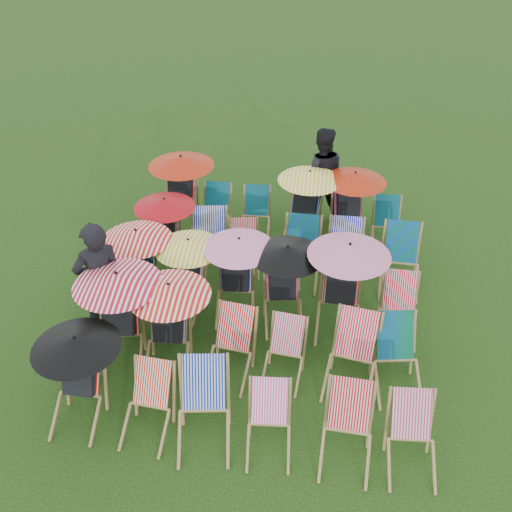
# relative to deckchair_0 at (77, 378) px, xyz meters

# --- Properties ---
(ground) EXTENTS (100.00, 100.00, 0.00)m
(ground) POSITION_rel_deckchair_0_xyz_m (2.08, 2.16, -0.68)
(ground) COLOR black
(ground) RESTS_ON ground
(deckchair_0) EXTENTS (1.08, 1.12, 1.29)m
(deckchair_0) POSITION_rel_deckchair_0_xyz_m (0.00, 0.00, 0.00)
(deckchair_0) COLOR olive
(deckchair_0) RESTS_ON ground
(deckchair_1) EXTENTS (0.64, 0.85, 0.88)m
(deckchair_1) POSITION_rel_deckchair_0_xyz_m (0.90, -0.11, -0.24)
(deckchair_1) COLOR olive
(deckchair_1) RESTS_ON ground
(deckchair_2) EXTENTS (0.80, 1.01, 1.00)m
(deckchair_2) POSITION_rel_deckchair_0_xyz_m (1.62, -0.13, -0.18)
(deckchair_2) COLOR olive
(deckchair_2) RESTS_ON ground
(deckchair_3) EXTENTS (0.62, 0.81, 0.83)m
(deckchair_3) POSITION_rel_deckchair_0_xyz_m (2.42, -0.16, -0.26)
(deckchair_3) COLOR olive
(deckchair_3) RESTS_ON ground
(deckchair_4) EXTENTS (0.65, 0.88, 0.92)m
(deckchair_4) POSITION_rel_deckchair_0_xyz_m (3.35, -0.16, -0.22)
(deckchair_4) COLOR olive
(deckchair_4) RESTS_ON ground
(deckchair_5) EXTENTS (0.65, 0.86, 0.88)m
(deckchair_5) POSITION_rel_deckchair_0_xyz_m (4.10, -0.16, -0.24)
(deckchair_5) COLOR olive
(deckchair_5) RESTS_ON ground
(deckchair_6) EXTENTS (1.21, 1.31, 1.43)m
(deckchair_6) POSITION_rel_deckchair_0_xyz_m (0.17, 1.08, 0.08)
(deckchair_6) COLOR olive
(deckchair_6) RESTS_ON ground
(deckchair_7) EXTENTS (1.13, 1.19, 1.34)m
(deckchair_7) POSITION_rel_deckchair_0_xyz_m (0.87, 1.07, 0.03)
(deckchair_7) COLOR olive
(deckchair_7) RESTS_ON ground
(deckchair_8) EXTENTS (0.72, 0.92, 0.92)m
(deckchair_8) POSITION_rel_deckchair_0_xyz_m (1.75, 0.99, -0.22)
(deckchair_8) COLOR olive
(deckchair_8) RESTS_ON ground
(deckchair_9) EXTENTS (0.62, 0.81, 0.82)m
(deckchair_9) POSITION_rel_deckchair_0_xyz_m (2.49, 1.04, -0.27)
(deckchair_9) COLOR olive
(deckchair_9) RESTS_ON ground
(deckchair_10) EXTENTS (0.80, 1.01, 0.99)m
(deckchair_10) POSITION_rel_deckchair_0_xyz_m (3.40, 1.01, -0.18)
(deckchair_10) COLOR olive
(deckchair_10) RESTS_ON ground
(deckchair_11) EXTENTS (0.80, 0.99, 0.96)m
(deckchair_11) POSITION_rel_deckchair_0_xyz_m (4.00, 1.08, -0.20)
(deckchair_11) COLOR olive
(deckchair_11) RESTS_ON ground
(deckchair_12) EXTENTS (1.09, 1.15, 1.30)m
(deckchair_12) POSITION_rel_deckchair_0_xyz_m (0.01, 2.33, 0.01)
(deckchair_12) COLOR olive
(deckchair_12) RESTS_ON ground
(deckchair_13) EXTENTS (1.04, 1.10, 1.23)m
(deckchair_13) POSITION_rel_deckchair_0_xyz_m (0.82, 2.30, -0.03)
(deckchair_13) COLOR olive
(deckchair_13) RESTS_ON ground
(deckchair_14) EXTENTS (1.10, 1.17, 1.30)m
(deckchair_14) POSITION_rel_deckchair_0_xyz_m (1.61, 2.32, 0.01)
(deckchair_14) COLOR olive
(deckchair_14) RESTS_ON ground
(deckchair_15) EXTENTS (1.10, 1.19, 1.30)m
(deckchair_15) POSITION_rel_deckchair_0_xyz_m (2.36, 2.22, 0.01)
(deckchair_15) COLOR olive
(deckchair_15) RESTS_ON ground
(deckchair_16) EXTENTS (1.21, 1.26, 1.44)m
(deckchair_16) POSITION_rel_deckchair_0_xyz_m (3.22, 2.20, 0.08)
(deckchair_16) COLOR olive
(deckchair_16) RESTS_ON ground
(deckchair_17) EXTENTS (0.60, 0.83, 0.89)m
(deckchair_17) POSITION_rel_deckchair_0_xyz_m (4.08, 2.14, -0.23)
(deckchair_17) COLOR olive
(deckchair_17) RESTS_ON ground
(deckchair_18) EXTENTS (1.04, 1.12, 1.24)m
(deckchair_18) POSITION_rel_deckchair_0_xyz_m (0.16, 3.41, -0.02)
(deckchair_18) COLOR olive
(deckchair_18) RESTS_ON ground
(deckchair_19) EXTENTS (0.82, 1.04, 1.03)m
(deckchair_19) POSITION_rel_deckchair_0_xyz_m (0.97, 3.29, -0.16)
(deckchair_19) COLOR olive
(deckchair_19) RESTS_ON ground
(deckchair_20) EXTENTS (0.66, 0.83, 0.82)m
(deckchair_20) POSITION_rel_deckchair_0_xyz_m (1.55, 3.43, -0.27)
(deckchair_20) COLOR olive
(deckchair_20) RESTS_ON ground
(deckchair_21) EXTENTS (0.68, 0.94, 1.01)m
(deckchair_21) POSITION_rel_deckchair_0_xyz_m (2.53, 3.30, -0.17)
(deckchair_21) COLOR olive
(deckchair_21) RESTS_ON ground
(deckchair_22) EXTENTS (0.64, 0.90, 0.97)m
(deckchair_22) POSITION_rel_deckchair_0_xyz_m (3.27, 3.40, -0.19)
(deckchair_22) COLOR olive
(deckchair_22) RESTS_ON ground
(deckchair_23) EXTENTS (0.68, 0.94, 1.00)m
(deckchair_23) POSITION_rel_deckchair_0_xyz_m (4.18, 3.32, -0.18)
(deckchair_23) COLOR olive
(deckchair_23) RESTS_ON ground
(deckchair_24) EXTENTS (1.21, 1.27, 1.44)m
(deckchair_24) POSITION_rel_deckchair_0_xyz_m (0.14, 4.61, 0.08)
(deckchair_24) COLOR olive
(deckchair_24) RESTS_ON ground
(deckchair_25) EXTENTS (0.60, 0.82, 0.87)m
(deckchair_25) POSITION_rel_deckchair_0_xyz_m (0.82, 4.51, -0.24)
(deckchair_25) COLOR olive
(deckchair_25) RESTS_ON ground
(deckchair_26) EXTENTS (0.60, 0.81, 0.84)m
(deckchair_26) POSITION_rel_deckchair_0_xyz_m (1.59, 4.57, -0.26)
(deckchair_26) COLOR olive
(deckchair_26) RESTS_ON ground
(deckchair_27) EXTENTS (1.15, 1.21, 1.36)m
(deckchair_27) POSITION_rel_deckchair_0_xyz_m (2.50, 4.52, 0.04)
(deckchair_27) COLOR olive
(deckchair_27) RESTS_ON ground
(deckchair_28) EXTENTS (1.13, 1.23, 1.34)m
(deckchair_28) POSITION_rel_deckchair_0_xyz_m (3.33, 4.61, 0.03)
(deckchair_28) COLOR olive
(deckchair_28) RESTS_ON ground
(deckchair_29) EXTENTS (0.61, 0.81, 0.85)m
(deckchair_29) POSITION_rel_deckchair_0_xyz_m (4.02, 4.53, -0.26)
(deckchair_29) COLOR olive
(deckchair_29) RESTS_ON ground
(person_left) EXTENTS (0.85, 0.80, 1.94)m
(person_left) POSITION_rel_deckchair_0_xyz_m (-0.22, 1.54, 0.29)
(person_left) COLOR black
(person_left) RESTS_ON ground
(person_rear) EXTENTS (0.97, 0.80, 1.87)m
(person_rear) POSITION_rel_deckchair_0_xyz_m (2.74, 5.36, 0.25)
(person_rear) COLOR black
(person_rear) RESTS_ON ground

